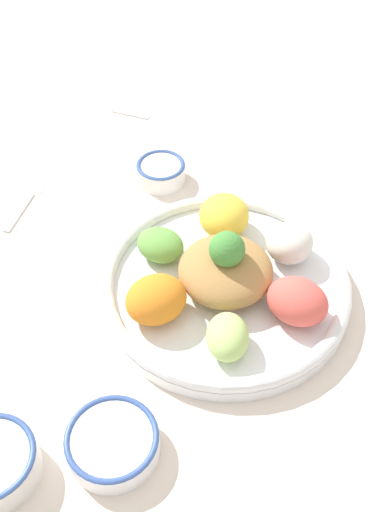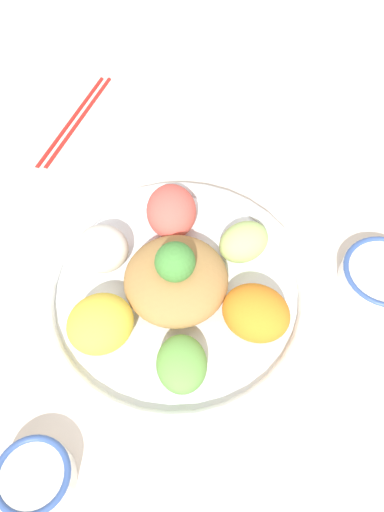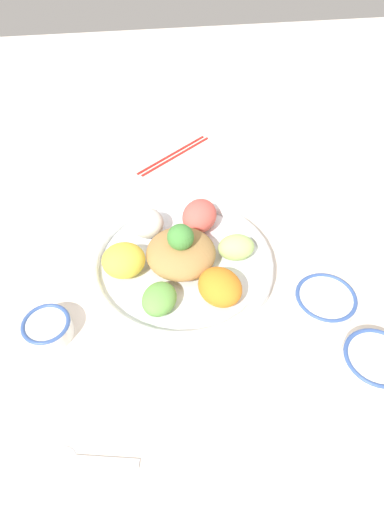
# 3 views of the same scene
# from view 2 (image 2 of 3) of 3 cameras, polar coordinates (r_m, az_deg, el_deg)

# --- Properties ---
(ground_plane) EXTENTS (2.40, 2.40, 0.00)m
(ground_plane) POSITION_cam_2_polar(r_m,az_deg,el_deg) (0.68, -0.36, -2.35)
(ground_plane) COLOR silver
(salad_platter) EXTENTS (0.35, 0.35, 0.12)m
(salad_platter) POSITION_cam_2_polar(r_m,az_deg,el_deg) (0.64, -1.87, -3.57)
(salad_platter) COLOR white
(salad_platter) RESTS_ON ground_plane
(rice_bowl_blue) EXTENTS (0.08, 0.08, 0.04)m
(rice_bowl_blue) POSITION_cam_2_polar(r_m,az_deg,el_deg) (0.60, -17.54, -22.99)
(rice_bowl_blue) COLOR white
(rice_bowl_blue) RESTS_ON ground_plane
(sauce_bowl_dark) EXTENTS (0.11, 0.11, 0.03)m
(sauce_bowl_dark) POSITION_cam_2_polar(r_m,az_deg,el_deg) (0.71, 20.91, -2.07)
(sauce_bowl_dark) COLOR white
(sauce_bowl_dark) RESTS_ON ground_plane
(chopsticks_pair_near) EXTENTS (0.15, 0.19, 0.01)m
(chopsticks_pair_near) POSITION_cam_2_polar(r_m,az_deg,el_deg) (0.90, -13.35, 14.94)
(chopsticks_pair_near) COLOR red
(chopsticks_pair_near) RESTS_ON ground_plane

